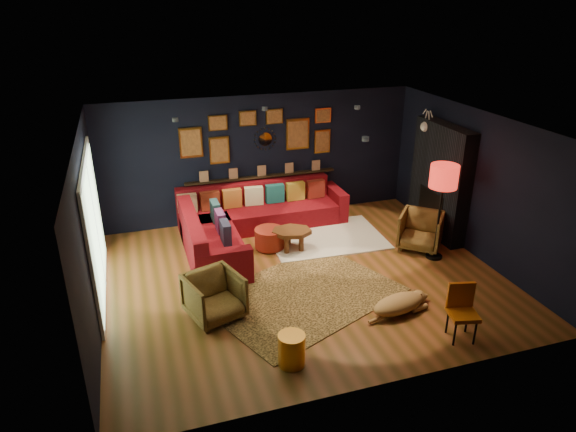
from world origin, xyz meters
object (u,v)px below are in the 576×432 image
object	(u,v)px
pouf	(270,238)
orange_chair	(462,307)
sectional	(243,223)
armchair_left	(214,294)
floor_lamp	(444,180)
coffee_table	(292,234)
dog	(399,301)
armchair_right	(421,229)
gold_stool	(292,350)

from	to	relation	value
pouf	orange_chair	size ratio (longest dim) A/B	0.69
sectional	orange_chair	xyz separation A→B (m)	(2.14, -3.99, 0.15)
armchair_left	floor_lamp	world-z (taller)	floor_lamp
coffee_table	dog	size ratio (longest dim) A/B	0.72
orange_chair	armchair_right	bearing A→B (deg)	83.70
gold_stool	dog	world-z (taller)	gold_stool
gold_stool	floor_lamp	size ratio (longest dim) A/B	0.25
pouf	armchair_left	distance (m)	2.36
coffee_table	armchair_right	world-z (taller)	armchair_right
pouf	dog	world-z (taller)	dog
orange_chair	dog	bearing A→B (deg)	138.43
armchair_left	floor_lamp	size ratio (longest dim) A/B	0.43
pouf	dog	distance (m)	2.93
armchair_right	dog	bearing A→B (deg)	-87.86
coffee_table	pouf	distance (m)	0.44
coffee_table	orange_chair	world-z (taller)	orange_chair
armchair_right	orange_chair	xyz separation A→B (m)	(-0.92, -2.57, 0.09)
orange_chair	gold_stool	bearing A→B (deg)	-169.93
sectional	orange_chair	size ratio (longest dim) A/B	4.25
sectional	orange_chair	distance (m)	4.54
armchair_right	sectional	bearing A→B (deg)	-164.17
armchair_right	gold_stool	size ratio (longest dim) A/B	1.72
orange_chair	dog	distance (m)	0.96
coffee_table	floor_lamp	bearing A→B (deg)	-24.30
orange_chair	coffee_table	bearing A→B (deg)	127.11
armchair_right	armchair_left	bearing A→B (deg)	-124.51
sectional	pouf	xyz separation A→B (m)	(0.36, -0.60, -0.11)
pouf	floor_lamp	bearing A→B (deg)	-24.61
gold_stool	floor_lamp	world-z (taller)	floor_lamp
sectional	armchair_right	xyz separation A→B (m)	(3.06, -1.42, 0.06)
orange_chair	pouf	bearing A→B (deg)	131.12
coffee_table	gold_stool	world-z (taller)	gold_stool
pouf	armchair_right	xyz separation A→B (m)	(2.71, -0.83, 0.17)
sectional	armchair_right	world-z (taller)	sectional
floor_lamp	dog	distance (m)	2.41
sectional	armchair_right	size ratio (longest dim) A/B	4.44
pouf	armchair_left	size ratio (longest dim) A/B	0.73
sectional	pouf	bearing A→B (deg)	-58.99
sectional	floor_lamp	distance (m)	3.81
sectional	armchair_left	bearing A→B (deg)	-112.21
gold_stool	armchair_right	bearing A→B (deg)	36.09
armchair_right	orange_chair	distance (m)	2.73
sectional	floor_lamp	size ratio (longest dim) A/B	1.94
floor_lamp	dog	bearing A→B (deg)	-137.36
floor_lamp	armchair_left	bearing A→B (deg)	-171.20
coffee_table	dog	world-z (taller)	coffee_table
pouf	armchair_left	xyz separation A→B (m)	(-1.38, -1.90, 0.17)
floor_lamp	coffee_table	bearing A→B (deg)	155.70
armchair_left	dog	bearing A→B (deg)	-33.84
armchair_left	floor_lamp	distance (m)	4.33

